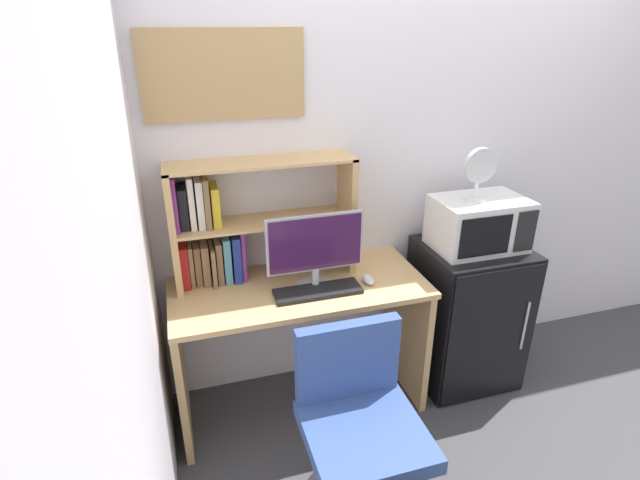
# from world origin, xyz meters

# --- Properties ---
(wall_back) EXTENTS (6.40, 0.04, 2.60)m
(wall_back) POSITION_xyz_m (0.40, 0.02, 1.30)
(wall_back) COLOR silver
(wall_back) RESTS_ON ground_plane
(wall_left) EXTENTS (0.04, 4.40, 2.60)m
(wall_left) POSITION_xyz_m (-1.62, -1.60, 1.30)
(wall_left) COLOR silver
(wall_left) RESTS_ON ground_plane
(desk) EXTENTS (1.29, 0.57, 0.76)m
(desk) POSITION_xyz_m (-0.91, -0.28, 0.53)
(desk) COLOR tan
(desk) RESTS_ON ground_plane
(hutch_bookshelf) EXTENTS (0.91, 0.23, 0.61)m
(hutch_bookshelf) POSITION_xyz_m (-1.19, -0.11, 1.06)
(hutch_bookshelf) COLOR tan
(hutch_bookshelf) RESTS_ON desk
(monitor) EXTENTS (0.48, 0.18, 0.39)m
(monitor) POSITION_xyz_m (-0.83, -0.32, 0.98)
(monitor) COLOR #B7B7BC
(monitor) RESTS_ON desk
(keyboard) EXTENTS (0.43, 0.14, 0.02)m
(keyboard) POSITION_xyz_m (-0.84, -0.38, 0.77)
(keyboard) COLOR black
(keyboard) RESTS_ON desk
(computer_mouse) EXTENTS (0.05, 0.10, 0.04)m
(computer_mouse) POSITION_xyz_m (-0.56, -0.36, 0.78)
(computer_mouse) COLOR silver
(computer_mouse) RESTS_ON desk
(mini_fridge) EXTENTS (0.56, 0.52, 0.85)m
(mini_fridge) POSITION_xyz_m (0.09, -0.30, 0.42)
(mini_fridge) COLOR black
(mini_fridge) RESTS_ON ground_plane
(microwave) EXTENTS (0.48, 0.33, 0.28)m
(microwave) POSITION_xyz_m (0.09, -0.30, 0.99)
(microwave) COLOR silver
(microwave) RESTS_ON mini_fridge
(desk_fan) EXTENTS (0.18, 0.11, 0.28)m
(desk_fan) POSITION_xyz_m (0.04, -0.30, 1.29)
(desk_fan) COLOR silver
(desk_fan) RESTS_ON microwave
(desk_chair) EXTENTS (0.55, 0.55, 0.85)m
(desk_chair) POSITION_xyz_m (-0.83, -0.96, 0.37)
(desk_chair) COLOR black
(desk_chair) RESTS_ON ground_plane
(wall_corkboard) EXTENTS (0.75, 0.02, 0.40)m
(wall_corkboard) POSITION_xyz_m (-1.17, -0.01, 1.75)
(wall_corkboard) COLOR tan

